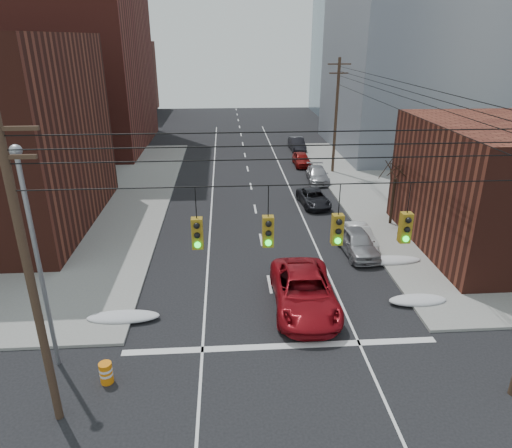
{
  "coord_description": "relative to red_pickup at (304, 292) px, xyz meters",
  "views": [
    {
      "loc": [
        -2.27,
        -10.04,
        12.74
      ],
      "look_at": [
        -0.65,
        13.57,
        3.0
      ],
      "focal_mm": 32.0,
      "sensor_mm": 36.0,
      "label": 1
    }
  ],
  "objects": [
    {
      "name": "parked_car_f",
      "position": [
        4.9,
        34.52,
        -0.16
      ],
      "size": [
        1.71,
        4.6,
        1.5
      ],
      "primitive_type": "imported",
      "rotation": [
        0.0,
        0.0,
        0.03
      ],
      "color": "black",
      "rests_on": "ground"
    },
    {
      "name": "building_brick_far",
      "position": [
        -27.5,
        64.42,
        5.09
      ],
      "size": [
        22.0,
        18.0,
        12.0
      ],
      "primitive_type": "cube",
      "color": "#4A1E16",
      "rests_on": "ground"
    },
    {
      "name": "parked_car_b",
      "position": [
        4.9,
        7.28,
        -0.28
      ],
      "size": [
        1.64,
        3.91,
        1.26
      ],
      "primitive_type": "imported",
      "rotation": [
        0.0,
        0.0,
        0.08
      ],
      "color": "silver",
      "rests_on": "ground"
    },
    {
      "name": "building_glass",
      "position": [
        22.5,
        60.42,
        10.09
      ],
      "size": [
        20.0,
        18.0,
        22.0
      ],
      "primitive_type": "cube",
      "color": "gray",
      "rests_on": "ground"
    },
    {
      "name": "traffic_signals",
      "position": [
        -1.4,
        -6.61,
        6.26
      ],
      "size": [
        17.0,
        0.42,
        2.02
      ],
      "color": "black",
      "rests_on": "ground"
    },
    {
      "name": "utility_pole_left",
      "position": [
        -10.0,
        -6.58,
        4.87
      ],
      "size": [
        2.2,
        0.28,
        11.0
      ],
      "color": "#473323",
      "rests_on": "ground"
    },
    {
      "name": "parked_car_c",
      "position": [
        3.3,
        14.97,
        -0.29
      ],
      "size": [
        2.43,
        4.62,
        1.24
      ],
      "primitive_type": "imported",
      "rotation": [
        0.0,
        0.0,
        0.09
      ],
      "color": "black",
      "rests_on": "ground"
    },
    {
      "name": "snow_nw",
      "position": [
        -8.9,
        -0.58,
        -0.7
      ],
      "size": [
        3.5,
        1.08,
        0.42
      ],
      "primitive_type": "ellipsoid",
      "color": "silver",
      "rests_on": "ground"
    },
    {
      "name": "building_brick_tall",
      "position": [
        -25.5,
        38.42,
        14.09
      ],
      "size": [
        24.0,
        20.0,
        30.0
      ],
      "primitive_type": "cube",
      "color": "maroon",
      "rests_on": "ground"
    },
    {
      "name": "construction_barrel",
      "position": [
        -8.69,
        -4.86,
        -0.44
      ],
      "size": [
        0.66,
        0.66,
        0.91
      ],
      "rotation": [
        0.0,
        0.0,
        -0.34
      ],
      "color": "orange",
      "rests_on": "ground"
    },
    {
      "name": "street_light",
      "position": [
        -11.0,
        -3.58,
        4.63
      ],
      "size": [
        0.44,
        0.44,
        9.32
      ],
      "color": "gray",
      "rests_on": "ground"
    },
    {
      "name": "lot_car_a",
      "position": [
        -16.47,
        8.78,
        -0.01
      ],
      "size": [
        4.83,
        2.56,
        1.51
      ],
      "primitive_type": "imported",
      "rotation": [
        0.0,
        0.0,
        1.79
      ],
      "color": "silver",
      "rests_on": "sidewalk_nw"
    },
    {
      "name": "utility_pole_far",
      "position": [
        7.0,
        24.42,
        4.87
      ],
      "size": [
        2.2,
        0.28,
        11.0
      ],
      "color": "#473323",
      "rests_on": "ground"
    },
    {
      "name": "red_pickup",
      "position": [
        0.0,
        0.0,
        0.0
      ],
      "size": [
        3.19,
        6.63,
        1.82
      ],
      "primitive_type": "imported",
      "rotation": [
        0.0,
        0.0,
        -0.03
      ],
      "color": "maroon",
      "rests_on": "ground"
    },
    {
      "name": "snow_east_far",
      "position": [
        5.9,
        4.42,
        -0.7
      ],
      "size": [
        4.0,
        1.08,
        0.42
      ],
      "primitive_type": "ellipsoid",
      "color": "silver",
      "rests_on": "ground"
    },
    {
      "name": "building_office",
      "position": [
        20.5,
        34.42,
        11.59
      ],
      "size": [
        22.0,
        20.0,
        25.0
      ],
      "primitive_type": "cube",
      "color": "gray",
      "rests_on": "ground"
    },
    {
      "name": "parked_car_e",
      "position": [
        4.3,
        27.32,
        -0.22
      ],
      "size": [
        1.64,
        4.08,
        1.39
      ],
      "primitive_type": "imported",
      "rotation": [
        0.0,
        0.0,
        0.0
      ],
      "color": "maroon",
      "rests_on": "ground"
    },
    {
      "name": "lot_car_c",
      "position": [
        -20.56,
        16.22,
        -0.04
      ],
      "size": [
        5.06,
        2.21,
        1.45
      ],
      "primitive_type": "imported",
      "rotation": [
        0.0,
        0.0,
        1.61
      ],
      "color": "black",
      "rests_on": "sidewalk_nw"
    },
    {
      "name": "parked_car_a",
      "position": [
        4.37,
        5.95,
        -0.14
      ],
      "size": [
        2.1,
        4.66,
        1.55
      ],
      "primitive_type": "imported",
      "rotation": [
        0.0,
        0.0,
        0.06
      ],
      "color": "#9F9FA3",
      "rests_on": "ground"
    },
    {
      "name": "parked_car_d",
      "position": [
        4.9,
        21.55,
        -0.24
      ],
      "size": [
        2.12,
        4.7,
        1.34
      ],
      "primitive_type": "imported",
      "rotation": [
        0.0,
        0.0,
        -0.05
      ],
      "color": "#A5A4A9",
      "rests_on": "ground"
    },
    {
      "name": "snow_ne",
      "position": [
        5.9,
        -0.08,
        -0.7
      ],
      "size": [
        3.0,
        1.08,
        0.42
      ],
      "primitive_type": "ellipsoid",
      "color": "silver",
      "rests_on": "ground"
    },
    {
      "name": "bare_tree",
      "position": [
        8.09,
        10.42,
        1.41
      ],
      "size": [
        2.09,
        2.2,
        4.93
      ],
      "color": "black",
      "rests_on": "ground"
    },
    {
      "name": "lot_car_b",
      "position": [
        -16.89,
        17.9,
        0.01
      ],
      "size": [
        5.96,
        3.68,
        1.54
      ],
      "primitive_type": "imported",
      "rotation": [
        0.0,
        0.0,
        1.35
      ],
      "color": "#A8A8AC",
      "rests_on": "sidewalk_nw"
    },
    {
      "name": "lot_car_d",
      "position": [
        -20.7,
        16.33,
        -0.03
      ],
      "size": [
        4.6,
        2.76,
        1.46
      ],
      "primitive_type": "imported",
      "rotation": [
        0.0,
        0.0,
        1.83
      ],
      "color": "#AEADB2",
      "rests_on": "sidewalk_nw"
    }
  ]
}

